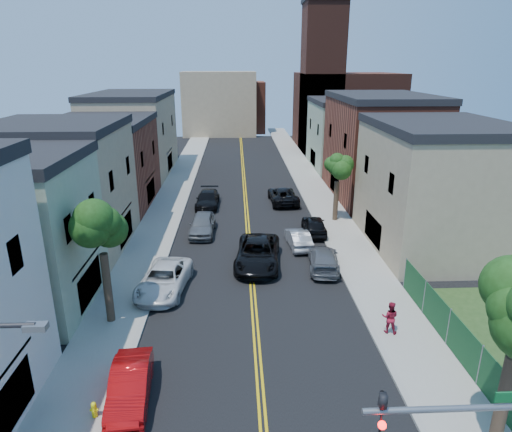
{
  "coord_description": "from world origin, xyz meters",
  "views": [
    {
      "loc": [
        -0.91,
        -7.79,
        13.53
      ],
      "look_at": [
        0.6,
        25.88,
        2.0
      ],
      "focal_mm": 31.45,
      "sensor_mm": 36.0,
      "label": 1
    }
  ],
  "objects": [
    {
      "name": "backdrop_left",
      "position": [
        -4.0,
        82.0,
        6.0
      ],
      "size": [
        14.0,
        8.0,
        12.0
      ],
      "primitive_type": "cube",
      "color": "#998466",
      "rests_on": "ground"
    },
    {
      "name": "grey_car_right",
      "position": [
        5.01,
        20.25,
        0.72
      ],
      "size": [
        2.62,
        5.15,
        1.43
      ],
      "primitive_type": "imported",
      "rotation": [
        0.0,
        0.0,
        3.01
      ],
      "color": "#56595E",
      "rests_on": "ground"
    },
    {
      "name": "bldg_right_tan",
      "position": [
        14.0,
        24.0,
        4.5
      ],
      "size": [
        9.0,
        12.0,
        9.0
      ],
      "primitive_type": "cube",
      "color": "#998466",
      "rests_on": "ground"
    },
    {
      "name": "white_pickup",
      "position": [
        -5.5,
        17.51,
        0.8
      ],
      "size": [
        3.34,
        6.02,
        1.59
      ],
      "primitive_type": "imported",
      "rotation": [
        0.0,
        0.0,
        -0.13
      ],
      "color": "silver",
      "rests_on": "ground"
    },
    {
      "name": "black_car_left",
      "position": [
        -3.8,
        34.8,
        0.77
      ],
      "size": [
        2.32,
        5.34,
        1.53
      ],
      "primitive_type": "imported",
      "rotation": [
        0.0,
        0.0,
        -0.03
      ],
      "color": "black",
      "rests_on": "ground"
    },
    {
      "name": "sidewalk_left",
      "position": [
        -7.9,
        40.0,
        0.07
      ],
      "size": [
        3.2,
        100.0,
        0.15
      ],
      "primitive_type": "cube",
      "color": "gray",
      "rests_on": "ground"
    },
    {
      "name": "backdrop_center",
      "position": [
        0.0,
        86.0,
        5.0
      ],
      "size": [
        10.0,
        8.0,
        10.0
      ],
      "primitive_type": "cube",
      "color": "brown",
      "rests_on": "ground"
    },
    {
      "name": "bldg_left_palegrn",
      "position": [
        -14.0,
        16.0,
        4.25
      ],
      "size": [
        9.0,
        8.0,
        8.5
      ],
      "primitive_type": "cube",
      "color": "gray",
      "rests_on": "ground"
    },
    {
      "name": "pedestrian_right",
      "position": [
        6.95,
        12.17,
        1.03
      ],
      "size": [
        1.03,
        0.92,
        1.76
      ],
      "primitive_type": "imported",
      "rotation": [
        0.0,
        0.0,
        2.78
      ],
      "color": "maroon",
      "rests_on": "sidewalk_right"
    },
    {
      "name": "fire_hydrant",
      "position": [
        -6.7,
        6.84,
        0.5
      ],
      "size": [
        0.32,
        0.32,
        0.68
      ],
      "color": "yellow",
      "rests_on": "sidewalk_left"
    },
    {
      "name": "church",
      "position": [
        16.33,
        67.07,
        7.24
      ],
      "size": [
        16.2,
        14.2,
        22.6
      ],
      "color": "#4C2319",
      "rests_on": "ground"
    },
    {
      "name": "black_car_right",
      "position": [
        5.5,
        26.97,
        0.77
      ],
      "size": [
        1.98,
        4.57,
        1.53
      ],
      "primitive_type": "imported",
      "rotation": [
        0.0,
        0.0,
        3.1
      ],
      "color": "black",
      "rests_on": "ground"
    },
    {
      "name": "bldg_left_tan_far",
      "position": [
        -14.0,
        50.0,
        4.75
      ],
      "size": [
        9.0,
        16.0,
        9.5
      ],
      "primitive_type": "cube",
      "color": "#998466",
      "rests_on": "ground"
    },
    {
      "name": "black_suv_lane",
      "position": [
        0.5,
        21.02,
        0.89
      ],
      "size": [
        3.63,
        6.71,
        1.79
      ],
      "primitive_type": "imported",
      "rotation": [
        0.0,
        0.0,
        -0.11
      ],
      "color": "black",
      "rests_on": "ground"
    },
    {
      "name": "tree_right_far",
      "position": [
        7.92,
        30.01,
        5.76
      ],
      "size": [
        4.4,
        4.4,
        8.03
      ],
      "color": "#322819",
      "rests_on": "sidewalk_right"
    },
    {
      "name": "bldg_right_palegrn",
      "position": [
        14.0,
        52.0,
        4.25
      ],
      "size": [
        9.0,
        12.0,
        8.5
      ],
      "primitive_type": "cube",
      "color": "gray",
      "rests_on": "ground"
    },
    {
      "name": "fence_right",
      "position": [
        9.5,
        9.5,
        1.1
      ],
      "size": [
        0.04,
        15.0,
        1.9
      ],
      "primitive_type": "cube",
      "color": "#143F1E",
      "rests_on": "sidewalk_right"
    },
    {
      "name": "curb_right",
      "position": [
        6.15,
        40.0,
        0.07
      ],
      "size": [
        0.3,
        100.0,
        0.15
      ],
      "primitive_type": "cube",
      "color": "gray",
      "rests_on": "ground"
    },
    {
      "name": "dark_car_right_far",
      "position": [
        3.8,
        35.79,
        0.8
      ],
      "size": [
        2.95,
        5.87,
        1.6
      ],
      "primitive_type": "imported",
      "rotation": [
        0.0,
        0.0,
        3.19
      ],
      "color": "black",
      "rests_on": "ground"
    },
    {
      "name": "pedestrian_left",
      "position": [
        -9.05,
        17.33,
        0.91
      ],
      "size": [
        0.53,
        0.64,
        1.52
      ],
      "primitive_type": "imported",
      "rotation": [
        0.0,
        0.0,
        1.91
      ],
      "color": "#292A32",
      "rests_on": "sidewalk_left"
    },
    {
      "name": "bldg_left_tan_near",
      "position": [
        -14.0,
        25.0,
        4.5
      ],
      "size": [
        9.0,
        10.0,
        9.0
      ],
      "primitive_type": "cube",
      "color": "#998466",
      "rests_on": "ground"
    },
    {
      "name": "sidewalk_right",
      "position": [
        7.9,
        40.0,
        0.07
      ],
      "size": [
        3.2,
        100.0,
        0.15
      ],
      "primitive_type": "cube",
      "color": "gray",
      "rests_on": "ground"
    },
    {
      "name": "bldg_right_brick",
      "position": [
        14.0,
        38.0,
        5.0
      ],
      "size": [
        9.0,
        14.0,
        10.0
      ],
      "primitive_type": "cube",
      "color": "brown",
      "rests_on": "ground"
    },
    {
      "name": "curb_left",
      "position": [
        -6.15,
        40.0,
        0.07
      ],
      "size": [
        0.3,
        100.0,
        0.15
      ],
      "primitive_type": "cube",
      "color": "gray",
      "rests_on": "ground"
    },
    {
      "name": "bldg_left_brick",
      "position": [
        -14.0,
        36.0,
        4.0
      ],
      "size": [
        9.0,
        12.0,
        8.0
      ],
      "primitive_type": "cube",
      "color": "brown",
      "rests_on": "ground"
    },
    {
      "name": "silver_car_right",
      "position": [
        3.8,
        24.22,
        0.69
      ],
      "size": [
        1.81,
        4.28,
        1.37
      ],
      "primitive_type": "imported",
      "rotation": [
        0.0,
        0.0,
        3.23
      ],
      "color": "#A5A7AD",
      "rests_on": "ground"
    },
    {
      "name": "grey_car_left",
      "position": [
        -3.8,
        27.32,
        0.84
      ],
      "size": [
        2.15,
        5.01,
        1.68
      ],
      "primitive_type": "imported",
      "rotation": [
        0.0,
        0.0,
        -0.03
      ],
      "color": "#5A5D61",
      "rests_on": "ground"
    },
    {
      "name": "tree_left_mid",
      "position": [
        -7.88,
        14.01,
        6.58
      ],
      "size": [
        5.2,
        5.2,
        9.29
      ],
      "color": "#322819",
      "rests_on": "sidewalk_left"
    },
    {
      "name": "red_sedan",
      "position": [
        -5.5,
        7.91,
        0.74
      ],
      "size": [
        1.94,
        4.58,
        1.47
      ],
      "primitive_type": "imported",
      "rotation": [
        0.0,
        0.0,
        0.09
      ],
      "color": "#BD0C0E",
      "rests_on": "ground"
    }
  ]
}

